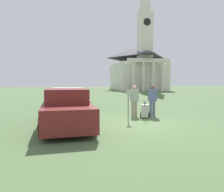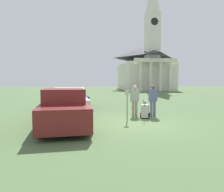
{
  "view_description": "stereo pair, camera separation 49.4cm",
  "coord_description": "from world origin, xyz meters",
  "px_view_note": "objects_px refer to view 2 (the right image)",
  "views": [
    {
      "loc": [
        -2.55,
        -9.2,
        1.88
      ],
      "look_at": [
        -0.67,
        1.78,
        1.1
      ],
      "focal_mm": 35.0,
      "sensor_mm": 36.0,
      "label": 1
    },
    {
      "loc": [
        -2.06,
        -9.27,
        1.88
      ],
      "look_at": [
        -0.67,
        1.78,
        1.1
      ],
      "focal_mm": 35.0,
      "sensor_mm": 36.0,
      "label": 2
    }
  ],
  "objects_px": {
    "parked_car_maroon": "(64,109)",
    "parked_car_white": "(70,102)",
    "parked_car_navy": "(72,99)",
    "person_supervisor": "(153,99)",
    "parking_meter": "(127,100)",
    "equipment_cart": "(145,111)",
    "church": "(145,65)",
    "person_worker": "(135,99)"
  },
  "relations": [
    {
      "from": "parked_car_maroon",
      "to": "church",
      "type": "bearing_deg",
      "value": 64.52
    },
    {
      "from": "parked_car_maroon",
      "to": "equipment_cart",
      "type": "bearing_deg",
      "value": 15.33
    },
    {
      "from": "parked_car_maroon",
      "to": "equipment_cart",
      "type": "height_order",
      "value": "parked_car_maroon"
    },
    {
      "from": "parked_car_maroon",
      "to": "person_worker",
      "type": "distance_m",
      "value": 4.11
    },
    {
      "from": "parked_car_navy",
      "to": "person_supervisor",
      "type": "distance_m",
      "value": 6.13
    },
    {
      "from": "church",
      "to": "parking_meter",
      "type": "bearing_deg",
      "value": -106.79
    },
    {
      "from": "person_supervisor",
      "to": "church",
      "type": "bearing_deg",
      "value": -102.61
    },
    {
      "from": "church",
      "to": "person_supervisor",
      "type": "bearing_deg",
      "value": -104.82
    },
    {
      "from": "church",
      "to": "parked_car_navy",
      "type": "bearing_deg",
      "value": -114.4
    },
    {
      "from": "parked_car_maroon",
      "to": "parked_car_navy",
      "type": "height_order",
      "value": "parked_car_maroon"
    },
    {
      "from": "person_worker",
      "to": "church",
      "type": "relative_size",
      "value": 0.08
    },
    {
      "from": "equipment_cart",
      "to": "church",
      "type": "distance_m",
      "value": 35.53
    },
    {
      "from": "parked_car_maroon",
      "to": "parked_car_navy",
      "type": "xyz_separation_m",
      "value": [
        -0.0,
        6.13,
        -0.07
      ]
    },
    {
      "from": "person_supervisor",
      "to": "equipment_cart",
      "type": "xyz_separation_m",
      "value": [
        -0.54,
        -0.44,
        -0.56
      ]
    },
    {
      "from": "church",
      "to": "parked_car_maroon",
      "type": "bearing_deg",
      "value": -110.55
    },
    {
      "from": "parked_car_navy",
      "to": "church",
      "type": "relative_size",
      "value": 0.22
    },
    {
      "from": "parked_car_white",
      "to": "equipment_cart",
      "type": "bearing_deg",
      "value": -32.22
    },
    {
      "from": "parking_meter",
      "to": "person_worker",
      "type": "height_order",
      "value": "person_worker"
    },
    {
      "from": "parking_meter",
      "to": "person_supervisor",
      "type": "distance_m",
      "value": 2.0
    },
    {
      "from": "parked_car_navy",
      "to": "church",
      "type": "bearing_deg",
      "value": 60.67
    },
    {
      "from": "parked_car_maroon",
      "to": "parked_car_white",
      "type": "xyz_separation_m",
      "value": [
        -0.0,
        3.4,
        -0.02
      ]
    },
    {
      "from": "person_supervisor",
      "to": "equipment_cart",
      "type": "bearing_deg",
      "value": 40.95
    },
    {
      "from": "parked_car_navy",
      "to": "equipment_cart",
      "type": "distance_m",
      "value": 6.08
    },
    {
      "from": "person_worker",
      "to": "parked_car_navy",
      "type": "bearing_deg",
      "value": -48.24
    },
    {
      "from": "parking_meter",
      "to": "church",
      "type": "distance_m",
      "value": 36.48
    },
    {
      "from": "parking_meter",
      "to": "person_worker",
      "type": "distance_m",
      "value": 1.66
    },
    {
      "from": "person_worker",
      "to": "person_supervisor",
      "type": "xyz_separation_m",
      "value": [
        0.9,
        -0.3,
        0.02
      ]
    },
    {
      "from": "person_supervisor",
      "to": "parked_car_navy",
      "type": "bearing_deg",
      "value": -41.98
    },
    {
      "from": "parked_car_maroon",
      "to": "person_worker",
      "type": "relative_size",
      "value": 3.2
    },
    {
      "from": "parked_car_maroon",
      "to": "parked_car_white",
      "type": "bearing_deg",
      "value": 85.07
    },
    {
      "from": "parked_car_maroon",
      "to": "person_worker",
      "type": "height_order",
      "value": "person_worker"
    },
    {
      "from": "parked_car_navy",
      "to": "person_supervisor",
      "type": "bearing_deg",
      "value": -49.13
    },
    {
      "from": "parked_car_white",
      "to": "person_worker",
      "type": "relative_size",
      "value": 3.04
    },
    {
      "from": "person_supervisor",
      "to": "church",
      "type": "height_order",
      "value": "church"
    },
    {
      "from": "parked_car_maroon",
      "to": "parked_car_navy",
      "type": "relative_size",
      "value": 1.08
    },
    {
      "from": "person_supervisor",
      "to": "person_worker",
      "type": "bearing_deg",
      "value": -16.22
    },
    {
      "from": "parking_meter",
      "to": "parked_car_navy",
      "type": "bearing_deg",
      "value": 117.01
    },
    {
      "from": "equipment_cart",
      "to": "parked_car_navy",
      "type": "bearing_deg",
      "value": 152.3
    },
    {
      "from": "parked_car_white",
      "to": "parking_meter",
      "type": "relative_size",
      "value": 3.43
    },
    {
      "from": "person_supervisor",
      "to": "church",
      "type": "xyz_separation_m",
      "value": [
        8.86,
        33.5,
        4.19
      ]
    },
    {
      "from": "church",
      "to": "equipment_cart",
      "type": "bearing_deg",
      "value": -105.5
    },
    {
      "from": "parked_car_white",
      "to": "person_supervisor",
      "type": "distance_m",
      "value": 4.66
    }
  ]
}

